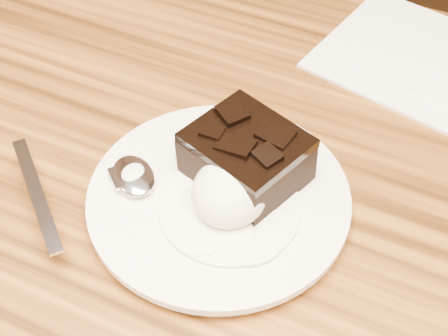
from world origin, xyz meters
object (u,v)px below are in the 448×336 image
at_px(ice_cream_scoop, 230,192).
at_px(napkin, 411,54).
at_px(brownie, 246,160).
at_px(spoon, 134,177).
at_px(plate, 219,202).

relative_size(ice_cream_scoop, napkin, 0.38).
relative_size(brownie, ice_cream_scoop, 1.36).
height_order(brownie, ice_cream_scoop, ice_cream_scoop).
distance_m(spoon, napkin, 0.32).
distance_m(brownie, spoon, 0.09).
bearing_deg(ice_cream_scoop, plate, 146.55).
height_order(brownie, napkin, brownie).
relative_size(plate, brownie, 2.49).
bearing_deg(napkin, plate, -108.92).
relative_size(spoon, napkin, 1.13).
xyz_separation_m(brownie, napkin, (0.08, 0.24, -0.03)).
relative_size(plate, napkin, 1.28).
relative_size(brownie, spoon, 0.46).
distance_m(ice_cream_scoop, napkin, 0.29).
distance_m(plate, spoon, 0.07).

